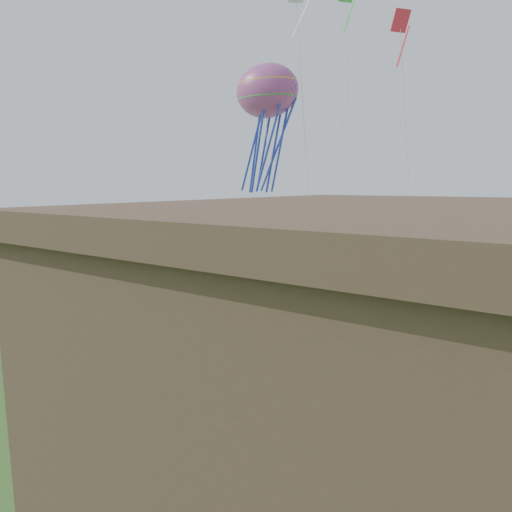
% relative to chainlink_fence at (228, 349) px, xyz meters
% --- Properties ---
extents(ground, '(160.00, 160.00, 0.00)m').
position_rel_chainlink_fence_xyz_m(ground, '(0.00, -6.00, -0.55)').
color(ground, '#2F501B').
rests_on(ground, ground).
extents(sand_beach, '(72.00, 20.00, 0.02)m').
position_rel_chainlink_fence_xyz_m(sand_beach, '(0.00, 16.00, -0.55)').
color(sand_beach, tan).
rests_on(sand_beach, ground).
extents(ocean, '(160.00, 68.00, 0.02)m').
position_rel_chainlink_fence_xyz_m(ocean, '(0.00, 60.00, -0.55)').
color(ocean, slate).
rests_on(ocean, ground).
extents(chainlink_fence, '(36.20, 0.20, 1.25)m').
position_rel_chainlink_fence_xyz_m(chainlink_fence, '(0.00, 0.00, 0.00)').
color(chainlink_fence, '#4A3C29').
rests_on(chainlink_fence, ground).
extents(picnic_table, '(1.69, 1.29, 0.71)m').
position_rel_chainlink_fence_xyz_m(picnic_table, '(4.29, -4.87, -0.20)').
color(picnic_table, brown).
rests_on(picnic_table, ground).
extents(octopus_kite, '(4.14, 3.28, 7.63)m').
position_rel_chainlink_fence_xyz_m(octopus_kite, '(-2.95, 7.45, 10.44)').
color(octopus_kite, orange).
extents(kite_white, '(1.74, 1.81, 2.29)m').
position_rel_chainlink_fence_xyz_m(kite_white, '(-0.87, 7.08, 16.39)').
color(kite_white, white).
extents(kite_red, '(2.02, 1.91, 2.54)m').
position_rel_chainlink_fence_xyz_m(kite_red, '(3.54, 10.43, 15.04)').
color(kite_red, '#EB293D').
extents(kite_green, '(2.10, 2.01, 2.62)m').
position_rel_chainlink_fence_xyz_m(kite_green, '(-1.54, 14.76, 18.95)').
color(kite_green, green).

